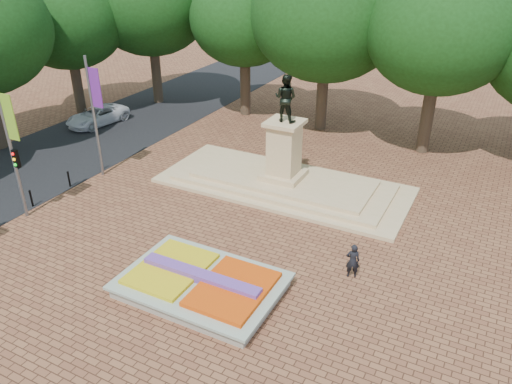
{
  "coord_description": "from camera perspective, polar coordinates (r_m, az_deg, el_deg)",
  "views": [
    {
      "loc": [
        10.27,
        -15.13,
        12.76
      ],
      "look_at": [
        0.9,
        2.92,
        2.2
      ],
      "focal_mm": 35.0,
      "sensor_mm": 36.0,
      "label": 1
    }
  ],
  "objects": [
    {
      "name": "flower_bed",
      "position": [
        20.27,
        -6.21,
        -10.39
      ],
      "size": [
        6.3,
        4.3,
        0.91
      ],
      "color": "gray",
      "rests_on": "ground"
    },
    {
      "name": "bollard_row",
      "position": [
        27.84,
        -26.31,
        -1.71
      ],
      "size": [
        0.12,
        13.12,
        0.98
      ],
      "color": "black",
      "rests_on": "ground"
    },
    {
      "name": "tree_row_back",
      "position": [
        34.61,
        14.34,
        16.51
      ],
      "size": [
        44.8,
        8.8,
        10.43
      ],
      "color": "#392A1F",
      "rests_on": "ground"
    },
    {
      "name": "asphalt_street",
      "position": [
        34.73,
        -22.31,
        3.77
      ],
      "size": [
        9.0,
        90.0,
        0.02
      ],
      "primitive_type": "cube",
      "color": "black",
      "rests_on": "ground"
    },
    {
      "name": "pedestrian",
      "position": [
        21.09,
        10.99,
        -7.73
      ],
      "size": [
        0.68,
        0.57,
        1.58
      ],
      "primitive_type": "imported",
      "rotation": [
        0.0,
        0.0,
        3.53
      ],
      "color": "black",
      "rests_on": "ground"
    },
    {
      "name": "ground",
      "position": [
        22.3,
        -5.57,
        -7.62
      ],
      "size": [
        90.0,
        90.0,
        0.0
      ],
      "primitive_type": "plane",
      "color": "brown",
      "rests_on": "ground"
    },
    {
      "name": "banner_poles",
      "position": [
        26.15,
        -26.65,
        4.58
      ],
      "size": [
        0.88,
        11.17,
        7.0
      ],
      "color": "slate",
      "rests_on": "ground"
    },
    {
      "name": "monument",
      "position": [
        27.95,
        3.16,
        2.25
      ],
      "size": [
        14.0,
        6.0,
        6.4
      ],
      "color": "tan",
      "rests_on": "ground"
    },
    {
      "name": "van",
      "position": [
        39.51,
        -17.67,
        8.32
      ],
      "size": [
        2.89,
        5.07,
        1.33
      ],
      "primitive_type": "imported",
      "rotation": [
        0.0,
        0.0,
        -0.15
      ],
      "color": "silver",
      "rests_on": "ground"
    }
  ]
}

